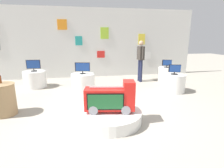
% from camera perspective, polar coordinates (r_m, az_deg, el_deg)
% --- Properties ---
extents(ground_plane, '(30.00, 30.00, 0.00)m').
position_cam_1_polar(ground_plane, '(4.63, -1.68, -9.35)').
color(ground_plane, '#A8A091').
extents(back_wall_display, '(10.13, 0.13, 3.19)m').
position_cam_1_polar(back_wall_display, '(8.76, -6.70, 12.66)').
color(back_wall_display, silver).
rests_on(back_wall_display, ground).
extents(main_display_pedestal, '(1.45, 1.45, 0.26)m').
position_cam_1_polar(main_display_pedestal, '(4.17, -0.76, -10.24)').
color(main_display_pedestal, white).
rests_on(main_display_pedestal, ground).
extents(novelty_firetruck_tv, '(1.14, 0.58, 0.70)m').
position_cam_1_polar(novelty_firetruck_tv, '(4.00, -0.46, -4.81)').
color(novelty_firetruck_tv, gray).
rests_on(novelty_firetruck_tv, main_display_pedestal).
extents(display_pedestal_left_rear, '(0.68, 0.68, 0.62)m').
position_cam_1_polar(display_pedestal_left_rear, '(8.16, 16.72, 2.89)').
color(display_pedestal_left_rear, white).
rests_on(display_pedestal_left_rear, ground).
extents(tv_on_left_rear, '(0.38, 0.22, 0.33)m').
position_cam_1_polar(tv_on_left_rear, '(8.07, 16.99, 6.21)').
color(tv_on_left_rear, black).
rests_on(tv_on_left_rear, display_pedestal_left_rear).
extents(display_pedestal_center_rear, '(0.83, 0.83, 0.62)m').
position_cam_1_polar(display_pedestal_center_rear, '(6.53, -9.14, 0.53)').
color(display_pedestal_center_rear, white).
rests_on(display_pedestal_center_rear, ground).
extents(tv_on_center_rear, '(0.52, 0.20, 0.40)m').
position_cam_1_polar(tv_on_center_rear, '(6.42, -9.32, 5.15)').
color(tv_on_center_rear, black).
rests_on(tv_on_center_rear, display_pedestal_center_rear).
extents(display_pedestal_right_rear, '(0.84, 0.84, 0.62)m').
position_cam_1_polar(display_pedestal_right_rear, '(7.54, -23.20, 1.41)').
color(display_pedestal_right_rear, white).
rests_on(display_pedestal_right_rear, ground).
extents(tv_on_right_rear, '(0.51, 0.23, 0.43)m').
position_cam_1_polar(tv_on_right_rear, '(7.44, -23.62, 5.50)').
color(tv_on_right_rear, black).
rests_on(tv_on_right_rear, display_pedestal_right_rear).
extents(display_pedestal_far_right, '(0.80, 0.80, 0.62)m').
position_cam_1_polar(display_pedestal_far_right, '(6.71, 18.85, 0.29)').
color(display_pedestal_far_right, white).
rests_on(display_pedestal_far_right, ground).
extents(tv_on_far_right, '(0.40, 0.23, 0.34)m').
position_cam_1_polar(tv_on_far_right, '(6.61, 19.22, 4.35)').
color(tv_on_far_right, black).
rests_on(tv_on_far_right, display_pedestal_far_right).
extents(side_table_round, '(0.61, 0.61, 0.79)m').
position_cam_1_polar(side_table_round, '(5.18, -31.28, -4.15)').
color(side_table_round, '#9E7F56').
rests_on(side_table_round, ground).
extents(bottle_on_side_table, '(0.06, 0.06, 0.26)m').
position_cam_1_polar(bottle_on_side_table, '(5.16, -31.93, 1.33)').
color(bottle_on_side_table, brown).
rests_on(bottle_on_side_table, side_table_round).
extents(shopper_browsing_near_truck, '(0.22, 0.56, 1.74)m').
position_cam_1_polar(shopper_browsing_near_truck, '(7.85, 9.03, 8.18)').
color(shopper_browsing_near_truck, '#1E233F').
rests_on(shopper_browsing_near_truck, ground).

